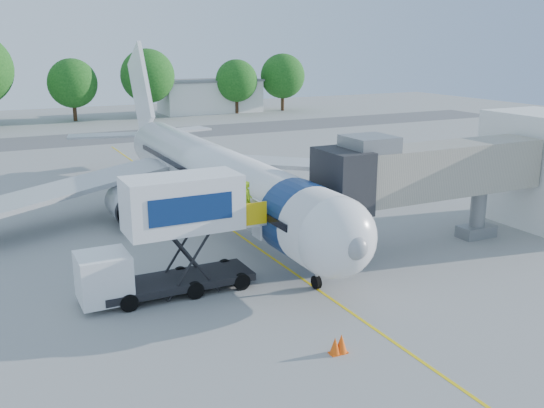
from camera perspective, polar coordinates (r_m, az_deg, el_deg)
name	(u,v)px	position (r m, az deg, el deg)	size (l,w,h in m)	color
ground	(237,233)	(36.88, -3.35, -2.77)	(160.00, 160.00, 0.00)	#999996
guidance_line	(237,233)	(36.88, -3.35, -2.77)	(0.15, 70.00, 0.01)	yellow
taxiway_strip	(99,138)	(76.42, -15.96, 5.99)	(120.00, 10.00, 0.01)	#59595B
aircraft	(211,173)	(39.82, -5.76, 2.91)	(34.17, 37.73, 11.35)	white
jet_bridge	(421,173)	(34.07, 13.82, 2.87)	(13.90, 3.20, 6.60)	#A39D8B
catering_hiloader	(170,237)	(27.74, -9.62, -3.04)	(8.50, 2.44, 5.50)	black
ground_tug	(497,331)	(24.75, 20.41, -11.18)	(3.68, 2.19, 1.40)	white
safety_cone_a	(341,344)	(23.35, 6.54, -12.93)	(0.46, 0.46, 0.74)	#FA530D
safety_cone_b	(335,346)	(23.22, 5.95, -13.16)	(0.43, 0.43, 0.68)	#FA530D
outbuilding_right	(210,96)	(101.23, -5.84, 10.09)	(16.40, 7.40, 5.30)	silver
tree_d	(72,83)	(93.46, -18.27, 10.74)	(7.05, 7.05, 8.99)	#382314
tree_e	(148,76)	(95.03, -11.63, 11.72)	(8.08, 8.08, 10.31)	#382314
tree_f	(236,81)	(99.00, -3.37, 11.51)	(6.72, 6.72, 8.57)	#382314
tree_g	(283,76)	(103.02, 1.01, 11.94)	(7.37, 7.37, 9.39)	#382314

